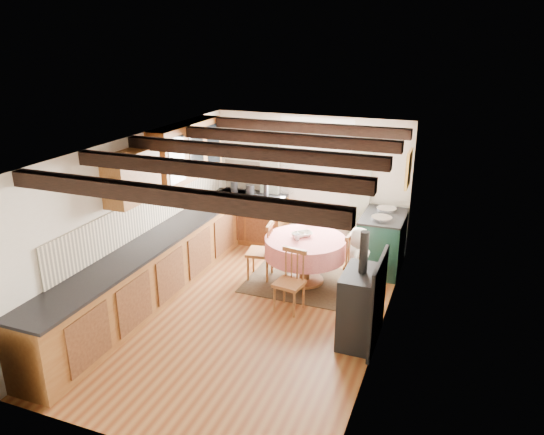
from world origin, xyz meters
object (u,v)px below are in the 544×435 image
at_px(dining_table, 305,261).
at_px(child_far, 312,236).
at_px(chair_near, 289,281).
at_px(cast_iron_stove, 361,288).
at_px(chair_right, 360,264).
at_px(cup, 297,237).
at_px(aga_range, 382,242).
at_px(chair_left, 260,250).
at_px(child_right, 358,261).

distance_m(dining_table, child_far, 0.78).
bearing_deg(chair_near, cast_iron_stove, -12.29).
xyz_separation_m(chair_right, cup, (-0.96, -0.12, 0.34)).
bearing_deg(aga_range, chair_left, -149.48).
xyz_separation_m(child_far, child_right, (0.95, -0.82, 0.03)).
relative_size(cast_iron_stove, child_far, 1.49).
height_order(chair_near, child_far, child_far).
xyz_separation_m(dining_table, aga_range, (1.03, 0.97, 0.11)).
bearing_deg(chair_right, aga_range, -2.37).
bearing_deg(aga_range, chair_near, -117.87).
height_order(cast_iron_stove, cup, cast_iron_stove).
bearing_deg(child_far, chair_right, 159.76).
bearing_deg(aga_range, cast_iron_stove, -87.23).
relative_size(chair_near, chair_right, 0.97).
distance_m(dining_table, child_right, 0.86).
relative_size(child_far, child_right, 0.95).
height_order(dining_table, chair_left, chair_left).
xyz_separation_m(dining_table, chair_right, (0.86, 0.00, 0.09)).
height_order(chair_near, child_right, child_right).
bearing_deg(child_far, cup, 108.51).
height_order(chair_left, child_far, child_far).
bearing_deg(chair_near, chair_right, 56.17).
relative_size(chair_near, cup, 8.66).
height_order(cast_iron_stove, child_far, cast_iron_stove).
bearing_deg(aga_range, child_far, -169.77).
bearing_deg(chair_near, cup, 108.97).
bearing_deg(cup, child_right, 3.42).
relative_size(dining_table, chair_right, 1.35).
relative_size(chair_left, cup, 9.20).
relative_size(chair_near, child_far, 0.89).
distance_m(chair_right, child_right, 0.09).
xyz_separation_m(dining_table, child_right, (0.84, -0.06, 0.15)).
bearing_deg(chair_near, aga_range, 70.43).
distance_m(aga_range, cup, 1.60).
distance_m(aga_range, cast_iron_stove, 2.29).
bearing_deg(dining_table, aga_range, 43.04).
height_order(child_far, cup, child_far).
bearing_deg(cup, dining_table, 50.22).
distance_m(chair_near, child_right, 1.15).
height_order(dining_table, chair_near, chair_near).
height_order(child_far, child_right, child_right).
bearing_deg(chair_left, chair_right, 85.06).
xyz_separation_m(chair_left, cup, (0.63, -0.04, 0.33)).
bearing_deg(cast_iron_stove, aga_range, 92.77).
relative_size(chair_right, cast_iron_stove, 0.62).
height_order(chair_left, cup, chair_left).
xyz_separation_m(chair_near, chair_right, (0.81, 0.90, 0.02)).
distance_m(chair_right, aga_range, 0.98).
distance_m(chair_left, aga_range, 2.05).
xyz_separation_m(chair_right, aga_range, (0.17, 0.96, 0.02)).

